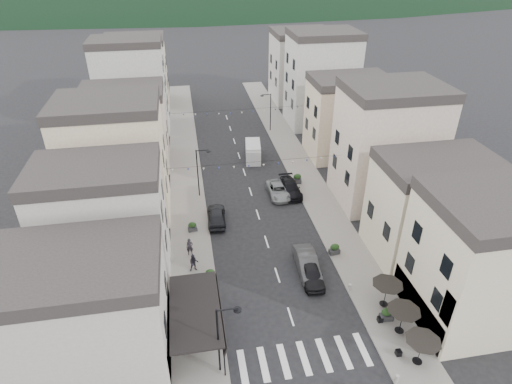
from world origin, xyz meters
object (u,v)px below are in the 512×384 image
parked_car_a (311,273)px  parked_car_e (216,216)px  parked_car_b (307,263)px  pedestrian_b (194,263)px  pedestrian_a (190,247)px  parked_car_c (278,190)px  parked_car_d (290,188)px  delivery_van (253,151)px

parked_car_a → parked_car_e: parked_car_e is taller
parked_car_b → pedestrian_b: (-10.14, 1.63, 0.17)m
pedestrian_a → pedestrian_b: bearing=-83.1°
parked_car_c → parked_car_a: bearing=-91.5°
parked_car_d → pedestrian_a: (-12.21, -9.61, 0.29)m
parked_car_a → pedestrian_b: pedestrian_b is taller
parked_car_c → delivery_van: 10.26m
delivery_van → pedestrian_a: size_ratio=2.91×
parked_car_b → parked_car_c: parked_car_b is taller
parked_car_d → pedestrian_a: 15.55m
parked_car_a → parked_car_b: parked_car_b is taller
parked_car_a → pedestrian_b: bearing=166.3°
pedestrian_a → pedestrian_b: pedestrian_a is taller
delivery_van → parked_car_b: bearing=-79.7°
parked_car_a → parked_car_e: 12.83m
pedestrian_b → parked_car_e: bearing=67.1°
parked_car_b → pedestrian_a: (-10.41, 3.99, 0.20)m
parked_car_b → pedestrian_b: pedestrian_b is taller
parked_car_d → pedestrian_b: (-11.94, -11.97, 0.26)m
parked_car_d → parked_car_c: bearing=-172.3°
parked_car_d → delivery_van: (-2.81, 9.93, 0.44)m
parked_car_c → delivery_van: (-1.28, 10.17, 0.50)m
parked_car_b → parked_car_c: size_ratio=1.02×
parked_car_b → parked_car_d: (1.80, 13.60, -0.09)m
delivery_van → pedestrian_b: size_ratio=3.01×
pedestrian_a → parked_car_b: bearing=-20.6°
parked_car_a → delivery_van: 24.88m
delivery_van → pedestrian_b: 23.72m
parked_car_a → parked_car_c: 14.70m
parked_car_e → pedestrian_a: pedestrian_a is taller
parked_car_b → parked_car_c: (0.27, 13.36, -0.14)m
parked_car_a → delivery_van: bearing=94.9°
parked_car_d → pedestrian_a: pedestrian_a is taller
parked_car_d → parked_car_e: bearing=-155.3°
parked_car_b → pedestrian_b: 10.28m
parked_car_a → pedestrian_b: (-10.14, 2.97, 0.23)m
pedestrian_a → delivery_van: bearing=64.7°
pedestrian_b → pedestrian_a: bearing=93.7°
delivery_van → pedestrian_a: (-9.40, -19.54, -0.16)m
parked_car_a → parked_car_b: (0.00, 1.33, 0.07)m
parked_car_b → parked_car_c: bearing=91.5°
parked_car_c → pedestrian_b: 15.69m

